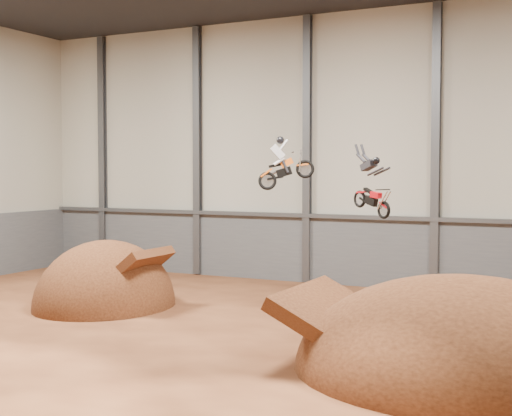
{
  "coord_description": "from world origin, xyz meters",
  "views": [
    {
      "loc": [
        10.72,
        -19.85,
        5.9
      ],
      "look_at": [
        -1.01,
        4.0,
        4.5
      ],
      "focal_mm": 50.0,
      "sensor_mm": 36.0,
      "label": 1
    }
  ],
  "objects": [
    {
      "name": "lower_band_back",
      "position": [
        0.0,
        14.9,
        1.75
      ],
      "size": [
        39.8,
        0.18,
        3.5
      ],
      "primitive_type": "cube",
      "color": "#525559",
      "rests_on": "ground"
    },
    {
      "name": "back_wall",
      "position": [
        0.0,
        15.0,
        7.0
      ],
      "size": [
        40.0,
        0.1,
        14.0
      ],
      "primitive_type": "cube",
      "color": "#B2AF9E",
      "rests_on": "ground"
    },
    {
      "name": "steel_rail",
      "position": [
        0.0,
        14.75,
        3.55
      ],
      "size": [
        39.8,
        0.35,
        0.2
      ],
      "primitive_type": "cube",
      "color": "#47494F",
      "rests_on": "lower_band_back"
    },
    {
      "name": "steel_column_2",
      "position": [
        -3.33,
        14.8,
        7.0
      ],
      "size": [
        0.4,
        0.36,
        13.9
      ],
      "primitive_type": "cube",
      "color": "#47494F",
      "rests_on": "ground"
    },
    {
      "name": "floor",
      "position": [
        0.0,
        0.0,
        0.0
      ],
      "size": [
        40.0,
        40.0,
        0.0
      ],
      "primitive_type": "plane",
      "color": "#4B2514",
      "rests_on": "ground"
    },
    {
      "name": "steel_column_1",
      "position": [
        -10.0,
        14.8,
        7.0
      ],
      "size": [
        0.4,
        0.36,
        13.9
      ],
      "primitive_type": "cube",
      "color": "#47494F",
      "rests_on": "ground"
    },
    {
      "name": "fmx_rider_b",
      "position": [
        3.68,
        3.09,
        5.54
      ],
      "size": [
        2.8,
        2.14,
        2.63
      ],
      "primitive_type": null,
      "rotation": [
        0.0,
        0.25,
        -0.57
      ],
      "color": "red"
    },
    {
      "name": "landing_ramp",
      "position": [
        7.14,
        1.05,
        0.0
      ],
      "size": [
        9.95,
        8.81,
        5.74
      ],
      "primitive_type": "ellipsoid",
      "color": "#391B0E",
      "rests_on": "ground"
    },
    {
      "name": "steel_column_3",
      "position": [
        3.33,
        14.8,
        7.0
      ],
      "size": [
        0.4,
        0.36,
        13.9
      ],
      "primitive_type": "cube",
      "color": "#47494F",
      "rests_on": "ground"
    },
    {
      "name": "steel_column_0",
      "position": [
        -16.67,
        14.8,
        7.0
      ],
      "size": [
        0.4,
        0.36,
        13.9
      ],
      "primitive_type": "cube",
      "color": "#47494F",
      "rests_on": "ground"
    },
    {
      "name": "fmx_rider_a",
      "position": [
        -0.65,
        6.26,
        6.42
      ],
      "size": [
        2.88,
        2.07,
        2.66
      ],
      "primitive_type": null,
      "rotation": [
        0.0,
        -0.31,
        0.48
      ],
      "color": "orange"
    },
    {
      "name": "takeoff_ramp",
      "position": [
        -8.7,
        4.81,
        0.0
      ],
      "size": [
        5.78,
        6.67,
        5.78
      ],
      "primitive_type": "ellipsoid",
      "color": "#391B0E",
      "rests_on": "ground"
    }
  ]
}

